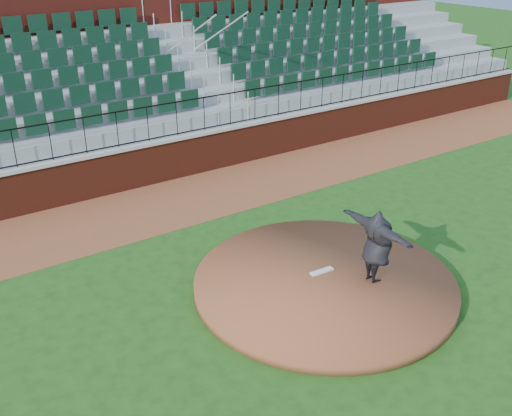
{
  "coord_description": "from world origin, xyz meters",
  "views": [
    {
      "loc": [
        -6.63,
        -8.27,
        6.86
      ],
      "look_at": [
        0.0,
        1.5,
        1.3
      ],
      "focal_mm": 41.77,
      "sensor_mm": 36.0,
      "label": 1
    }
  ],
  "objects": [
    {
      "name": "wall_cap",
      "position": [
        0.0,
        7.0,
        1.25
      ],
      "size": [
        34.0,
        0.45,
        0.1
      ],
      "primitive_type": "cube",
      "color": "#B7B7B7",
      "rests_on": "field_wall"
    },
    {
      "name": "concourse_wall",
      "position": [
        0.0,
        12.52,
        2.75
      ],
      "size": [
        34.0,
        0.5,
        5.5
      ],
      "primitive_type": "cube",
      "color": "maroon",
      "rests_on": "ground"
    },
    {
      "name": "pitcher",
      "position": [
        1.31,
        -0.92,
        1.05
      ],
      "size": [
        0.6,
        1.98,
        1.6
      ],
      "primitive_type": "imported",
      "rotation": [
        0.0,
        0.0,
        1.54
      ],
      "color": "black",
      "rests_on": "pitchers_mound"
    },
    {
      "name": "ground",
      "position": [
        0.0,
        0.0,
        0.0
      ],
      "size": [
        90.0,
        90.0,
        0.0
      ],
      "primitive_type": "plane",
      "color": "#1E4D16",
      "rests_on": "ground"
    },
    {
      "name": "warning_track",
      "position": [
        0.0,
        5.4,
        0.01
      ],
      "size": [
        34.0,
        3.2,
        0.01
      ],
      "primitive_type": "cube",
      "color": "brown",
      "rests_on": "ground"
    },
    {
      "name": "field_wall",
      "position": [
        0.0,
        7.0,
        0.6
      ],
      "size": [
        34.0,
        0.35,
        1.2
      ],
      "primitive_type": "cube",
      "color": "maroon",
      "rests_on": "ground"
    },
    {
      "name": "seating_stands",
      "position": [
        0.0,
        9.72,
        2.3
      ],
      "size": [
        34.0,
        5.1,
        4.6
      ],
      "primitive_type": null,
      "color": "gray",
      "rests_on": "ground"
    },
    {
      "name": "pitchers_mound",
      "position": [
        0.5,
        -0.31,
        0.12
      ],
      "size": [
        5.45,
        5.45,
        0.25
      ],
      "primitive_type": "cylinder",
      "color": "brown",
      "rests_on": "ground"
    },
    {
      "name": "pitching_rubber",
      "position": [
        0.62,
        -0.08,
        0.27
      ],
      "size": [
        0.55,
        0.17,
        0.04
      ],
      "primitive_type": "cube",
      "rotation": [
        0.0,
        0.0,
        -0.06
      ],
      "color": "white",
      "rests_on": "pitchers_mound"
    },
    {
      "name": "wall_railing",
      "position": [
        0.0,
        7.0,
        1.8
      ],
      "size": [
        34.0,
        0.05,
        1.0
      ],
      "primitive_type": null,
      "color": "black",
      "rests_on": "wall_cap"
    }
  ]
}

